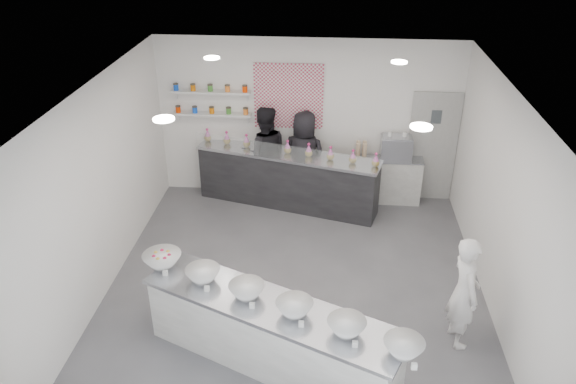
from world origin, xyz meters
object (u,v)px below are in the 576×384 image
object	(u,v)px
espresso_machine	(396,148)
staff_left	(264,154)
espresso_ledge	(389,180)
prep_counter	(271,334)
woman_prep	(464,292)
back_bar	(288,179)
staff_right	(304,157)

from	to	relation	value
espresso_machine	staff_left	xyz separation A→B (m)	(-2.40, -0.04, -0.18)
espresso_ledge	prep_counter	bearing A→B (deg)	-111.94
espresso_ledge	staff_left	bearing A→B (deg)	-178.99
espresso_machine	staff_left	distance (m)	2.41
espresso_machine	woman_prep	xyz separation A→B (m)	(0.56, -3.72, -0.31)
woman_prep	staff_left	distance (m)	4.72
back_bar	staff_right	distance (m)	0.51
espresso_ledge	staff_left	distance (m)	2.38
espresso_machine	woman_prep	distance (m)	3.77
espresso_ledge	woman_prep	distance (m)	3.79
espresso_ledge	staff_right	xyz separation A→B (m)	(-1.60, -0.04, 0.43)
back_bar	staff_right	bearing A→B (deg)	56.98
prep_counter	back_bar	size ratio (longest dim) A/B	0.98
prep_counter	espresso_machine	xyz separation A→B (m)	(1.81, 4.32, 0.64)
staff_left	staff_right	world-z (taller)	staff_left
back_bar	staff_left	distance (m)	0.64
prep_counter	espresso_ledge	xyz separation A→B (m)	(1.74, 4.32, -0.01)
staff_right	back_bar	bearing A→B (deg)	53.14
espresso_ledge	staff_left	xyz separation A→B (m)	(-2.33, -0.04, 0.47)
espresso_machine	woman_prep	size ratio (longest dim) A/B	0.36
prep_counter	espresso_machine	world-z (taller)	espresso_machine
woman_prep	espresso_machine	bearing A→B (deg)	-1.61
prep_counter	espresso_ledge	distance (m)	4.66
staff_right	staff_left	bearing A→B (deg)	11.57
prep_counter	back_bar	xyz separation A→B (m)	(-0.14, 4.03, 0.07)
back_bar	woman_prep	xyz separation A→B (m)	(2.51, -3.43, 0.25)
espresso_ledge	espresso_machine	bearing A→B (deg)	0.00
prep_counter	back_bar	distance (m)	4.03
espresso_ledge	staff_left	world-z (taller)	staff_left
staff_right	woman_prep	bearing A→B (deg)	132.73
espresso_machine	staff_left	bearing A→B (deg)	-179.02
staff_left	espresso_machine	bearing A→B (deg)	169.42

